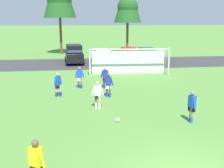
% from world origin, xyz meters
% --- Properties ---
extents(ground_plane, '(400.00, 400.00, 0.00)m').
position_xyz_m(ground_plane, '(0.00, 15.00, 0.00)').
color(ground_plane, '#518438').
extents(parking_lot_strip, '(52.00, 8.40, 0.01)m').
position_xyz_m(parking_lot_strip, '(0.00, 24.58, 0.00)').
color(parking_lot_strip, '#333335').
rests_on(parking_lot_strip, ground).
extents(soccer_ball, '(0.22, 0.22, 0.22)m').
position_xyz_m(soccer_ball, '(-1.50, 5.25, 0.11)').
color(soccer_ball, white).
rests_on(soccer_ball, ground).
extents(soccer_goal, '(7.50, 2.30, 2.57)m').
position_xyz_m(soccer_goal, '(1.40, 17.61, 1.29)').
color(soccer_goal, white).
rests_on(soccer_goal, ground).
extents(referee, '(0.63, 0.52, 1.64)m').
position_xyz_m(referee, '(-4.80, -0.10, 0.82)').
color(referee, brown).
rests_on(referee, ground).
extents(player_striker_near, '(0.54, 0.62, 1.64)m').
position_xyz_m(player_striker_near, '(-4.78, 10.50, 0.82)').
color(player_striker_near, tan).
rests_on(player_striker_near, ground).
extents(player_midfield_center, '(0.32, 0.75, 1.64)m').
position_xyz_m(player_midfield_center, '(2.23, 4.77, 0.82)').
color(player_midfield_center, '#936B4C').
rests_on(player_midfield_center, ground).
extents(player_defender_far, '(0.73, 0.29, 1.64)m').
position_xyz_m(player_defender_far, '(-3.30, 12.64, 0.82)').
color(player_defender_far, '#936B4C').
rests_on(player_defender_far, ground).
extents(player_winger_left, '(0.73, 0.33, 1.64)m').
position_xyz_m(player_winger_left, '(-1.40, 12.31, 0.82)').
color(player_winger_left, tan).
rests_on(player_winger_left, ground).
extents(player_winger_right, '(0.73, 0.35, 1.64)m').
position_xyz_m(player_winger_right, '(-2.32, 7.61, 0.82)').
color(player_winger_right, tan).
rests_on(player_winger_right, ground).
extents(player_trailing_back, '(0.71, 0.33, 1.64)m').
position_xyz_m(player_trailing_back, '(-1.43, 9.96, 0.82)').
color(player_trailing_back, brown).
rests_on(player_trailing_back, ground).
extents(parked_car_slot_far_left, '(2.37, 4.72, 2.16)m').
position_xyz_m(parked_car_slot_far_left, '(-3.76, 24.93, 1.11)').
color(parked_car_slot_far_left, black).
rests_on(parked_car_slot_far_left, ground).
extents(parked_car_slot_left, '(2.25, 4.31, 1.72)m').
position_xyz_m(parked_car_slot_left, '(-0.57, 23.89, 0.88)').
color(parked_car_slot_left, silver).
rests_on(parked_car_slot_left, ground).
extents(parked_car_slot_center_left, '(2.26, 4.31, 1.72)m').
position_xyz_m(parked_car_slot_center_left, '(2.99, 25.18, 0.88)').
color(parked_car_slot_center_left, red).
rests_on(parked_car_slot_center_left, ground).
extents(parked_car_slot_center, '(2.04, 4.20, 1.72)m').
position_xyz_m(parked_car_slot_center, '(5.02, 24.63, 0.88)').
color(parked_car_slot_center, '#194C2D').
rests_on(parked_car_slot_center, ground).
extents(tree_mid_left, '(4.12, 4.12, 10.98)m').
position_xyz_m(tree_mid_left, '(4.29, 34.08, 7.55)').
color(tree_mid_left, brown).
rests_on(tree_mid_left, ground).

